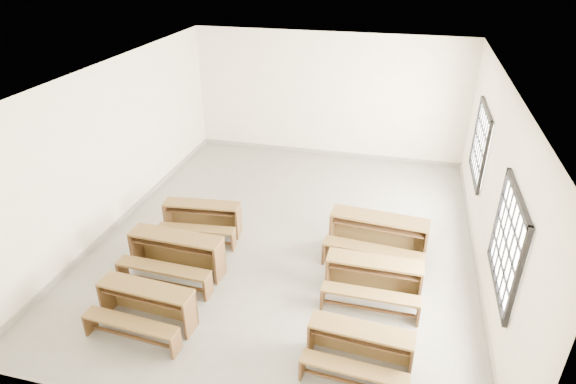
% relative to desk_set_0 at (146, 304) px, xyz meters
% --- Properties ---
extents(room, '(8.50, 8.50, 3.20)m').
position_rel_desk_set_0_xyz_m(room, '(1.57, 2.82, 1.76)').
color(room, gray).
rests_on(room, ground).
extents(desk_set_0, '(1.52, 0.86, 0.66)m').
position_rel_desk_set_0_xyz_m(desk_set_0, '(0.00, 0.00, 0.00)').
color(desk_set_0, brown).
rests_on(desk_set_0, ground).
extents(desk_set_1, '(1.65, 0.90, 0.73)m').
position_rel_desk_set_0_xyz_m(desk_set_1, '(-0.12, 1.27, 0.04)').
color(desk_set_1, brown).
rests_on(desk_set_1, ground).
extents(desk_set_2, '(1.55, 0.92, 0.66)m').
position_rel_desk_set_0_xyz_m(desk_set_2, '(-0.18, 2.54, 0.00)').
color(desk_set_2, brown).
rests_on(desk_set_2, ground).
extents(desk_set_3, '(1.45, 0.83, 0.63)m').
position_rel_desk_set_0_xyz_m(desk_set_3, '(3.18, -0.05, -0.02)').
color(desk_set_3, brown).
rests_on(desk_set_3, ground).
extents(desk_set_4, '(1.52, 0.80, 0.68)m').
position_rel_desk_set_0_xyz_m(desk_set_4, '(3.22, 1.45, 0.01)').
color(desk_set_4, brown).
rests_on(desk_set_4, ground).
extents(desk_set_5, '(1.82, 1.06, 0.79)m').
position_rel_desk_set_0_xyz_m(desk_set_5, '(3.20, 2.64, 0.07)').
color(desk_set_5, brown).
rests_on(desk_set_5, ground).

